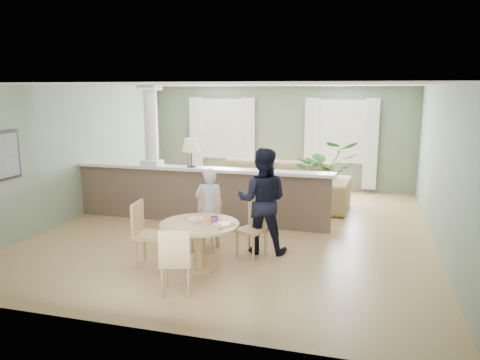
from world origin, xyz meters
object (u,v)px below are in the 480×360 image
(dining_table, at_px, (200,233))
(chair_far_boy, at_px, (207,219))
(chair_near, at_px, (176,259))
(houseplant, at_px, (324,174))
(chair_side, at_px, (146,231))
(chair_far_man, at_px, (254,226))
(child_person, at_px, (209,207))
(sofa, at_px, (273,185))
(man_person, at_px, (262,201))

(dining_table, relative_size, chair_far_boy, 1.26)
(dining_table, height_order, chair_near, chair_near)
(houseplant, bearing_deg, chair_side, -118.35)
(chair_far_man, relative_size, chair_side, 0.90)
(chair_near, xyz_separation_m, chair_side, (-0.86, 0.86, 0.04))
(chair_side, distance_m, child_person, 1.28)
(sofa, height_order, chair_near, sofa)
(houseplant, height_order, chair_side, houseplant)
(chair_far_boy, distance_m, chair_near, 1.86)
(sofa, relative_size, chair_side, 3.45)
(sofa, height_order, child_person, child_person)
(chair_far_boy, xyz_separation_m, man_person, (0.93, 0.07, 0.35))
(dining_table, xyz_separation_m, chair_far_man, (0.62, 0.79, -0.07))
(dining_table, height_order, man_person, man_person)
(man_person, bearing_deg, chair_far_boy, -0.13)
(chair_far_boy, height_order, chair_far_man, chair_far_boy)
(chair_near, height_order, man_person, man_person)
(dining_table, height_order, chair_far_boy, chair_far_boy)
(sofa, bearing_deg, dining_table, -91.17)
(chair_near, bearing_deg, chair_side, -61.30)
(sofa, xyz_separation_m, chair_far_man, (0.36, -3.23, -0.01))
(sofa, relative_size, chair_far_boy, 3.66)
(chair_near, bearing_deg, child_person, -99.42)
(chair_far_man, relative_size, man_person, 0.51)
(chair_side, bearing_deg, man_person, -61.53)
(chair_near, height_order, child_person, child_person)
(sofa, xyz_separation_m, man_person, (0.45, -3.04, 0.36))
(man_person, bearing_deg, chair_near, 65.58)
(chair_far_boy, height_order, chair_side, chair_side)
(chair_far_boy, distance_m, chair_far_man, 0.85)
(child_person, distance_m, man_person, 0.94)
(houseplant, relative_size, dining_table, 1.34)
(chair_far_boy, relative_size, chair_near, 1.02)
(chair_near, relative_size, child_person, 0.67)
(sofa, height_order, chair_side, sofa)
(chair_far_boy, height_order, man_person, man_person)
(chair_far_man, bearing_deg, man_person, 87.59)
(sofa, xyz_separation_m, chair_side, (-1.10, -4.10, 0.05))
(houseplant, distance_m, chair_far_man, 3.40)
(sofa, xyz_separation_m, chair_near, (-0.24, -4.96, 0.01))
(chair_side, xyz_separation_m, child_person, (0.63, 1.11, 0.13))
(chair_near, bearing_deg, dining_table, -105.33)
(chair_side, bearing_deg, dining_table, -90.87)
(sofa, xyz_separation_m, chair_far_boy, (-0.48, -3.11, 0.02))
(houseplant, xyz_separation_m, chair_side, (-2.24, -4.16, -0.24))
(chair_far_man, xyz_separation_m, chair_near, (-0.60, -1.73, 0.01))
(chair_side, bearing_deg, houseplant, -34.19)
(houseplant, distance_m, dining_table, 4.32)
(houseplant, height_order, man_person, man_person)
(chair_far_man, bearing_deg, dining_table, -105.22)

